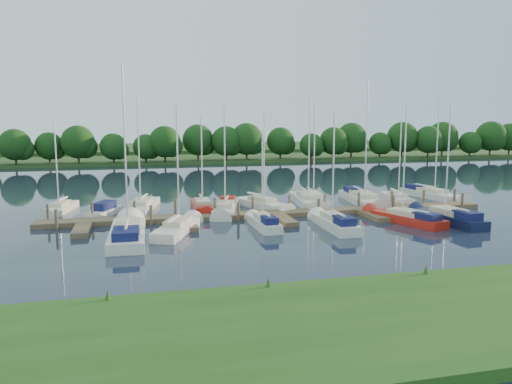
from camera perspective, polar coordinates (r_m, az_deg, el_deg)
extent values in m
plane|color=#181F30|center=(36.83, 5.61, -5.05)|extent=(260.00, 260.00, 0.00)
cube|color=#1D4D16|center=(22.95, 19.28, -13.20)|extent=(90.00, 10.00, 0.50)
cube|color=brown|center=(44.24, 2.19, -2.49)|extent=(40.00, 2.00, 0.40)
cube|color=brown|center=(39.87, -19.30, -4.15)|extent=(1.20, 4.00, 0.40)
cube|color=brown|center=(39.86, -7.76, -3.76)|extent=(1.20, 4.00, 0.40)
cube|color=brown|center=(41.42, 3.33, -3.24)|extent=(1.20, 4.00, 0.40)
cube|color=brown|center=(44.39, 13.27, -2.67)|extent=(1.20, 4.00, 0.40)
cube|color=brown|center=(48.52, 21.73, -2.12)|extent=(1.20, 4.00, 0.40)
cylinder|color=#473D33|center=(44.37, -22.66, -2.57)|extent=(0.24, 0.24, 2.00)
cylinder|color=#473D33|center=(43.95, -18.20, -2.44)|extent=(0.24, 0.24, 2.00)
cylinder|color=#473D33|center=(43.81, -13.69, -2.30)|extent=(0.24, 0.24, 2.00)
cylinder|color=#473D33|center=(43.93, -9.18, -2.14)|extent=(0.24, 0.24, 2.00)
cylinder|color=#473D33|center=(44.32, -4.73, -1.96)|extent=(0.24, 0.24, 2.00)
cylinder|color=#473D33|center=(44.98, -0.37, -1.78)|extent=(0.24, 0.24, 2.00)
cylinder|color=#473D33|center=(45.89, 3.83, -1.60)|extent=(0.24, 0.24, 2.00)
cylinder|color=#473D33|center=(47.03, 7.85, -1.42)|extent=(0.24, 0.24, 2.00)
cylinder|color=#473D33|center=(48.40, 11.65, -1.24)|extent=(0.24, 0.24, 2.00)
cylinder|color=#473D33|center=(49.96, 15.24, -1.06)|extent=(0.24, 0.24, 2.00)
cylinder|color=#473D33|center=(51.71, 18.59, -0.90)|extent=(0.24, 0.24, 2.00)
cylinder|color=#473D33|center=(53.63, 21.72, -0.74)|extent=(0.24, 0.24, 2.00)
cylinder|color=#473D33|center=(41.69, -21.84, -3.19)|extent=(0.24, 0.24, 2.00)
cylinder|color=#473D33|center=(41.27, -11.89, -2.88)|extent=(0.24, 0.24, 2.00)
cylinder|color=#473D33|center=(42.09, -2.04, -2.49)|extent=(0.24, 0.24, 2.00)
cylinder|color=#473D33|center=(44.08, 7.17, -2.06)|extent=(0.24, 0.24, 2.00)
cylinder|color=#473D33|center=(47.10, 15.39, -1.63)|extent=(0.24, 0.24, 2.00)
cylinder|color=#473D33|center=(50.97, 22.48, -1.22)|extent=(0.24, 0.24, 2.00)
cube|color=#204219|center=(109.75, -7.44, 3.97)|extent=(180.00, 30.00, 0.60)
cube|color=#3A5927|center=(134.55, -8.63, 4.90)|extent=(220.00, 40.00, 1.40)
cylinder|color=#38281C|center=(98.37, -25.80, 3.20)|extent=(0.36, 0.36, 2.26)
sphere|color=#143A0F|center=(98.20, -25.90, 4.80)|extent=(5.27, 5.27, 5.27)
sphere|color=#143A0F|center=(98.20, -25.21, 4.40)|extent=(3.76, 3.76, 3.76)
cylinder|color=#38281C|center=(98.93, -22.33, 3.41)|extent=(0.36, 0.36, 2.20)
sphere|color=#143A0F|center=(98.76, -22.42, 4.96)|extent=(5.14, 5.14, 5.14)
sphere|color=#143A0F|center=(98.84, -21.74, 4.58)|extent=(3.67, 3.67, 3.67)
cylinder|color=#38281C|center=(95.52, -18.96, 3.50)|extent=(0.36, 0.36, 2.45)
sphere|color=#143A0F|center=(95.34, -19.04, 5.30)|extent=(5.72, 5.72, 5.72)
sphere|color=#143A0F|center=(95.48, -18.27, 4.85)|extent=(4.09, 4.09, 4.09)
cylinder|color=#38281C|center=(95.92, -16.50, 3.62)|extent=(0.36, 0.36, 2.42)
sphere|color=#143A0F|center=(95.74, -16.58, 5.39)|extent=(5.66, 5.66, 5.66)
sphere|color=#143A0F|center=(95.93, -15.83, 4.94)|extent=(4.04, 4.04, 4.04)
cylinder|color=#38281C|center=(94.83, -12.61, 3.69)|extent=(0.36, 0.36, 2.33)
sphere|color=#143A0F|center=(94.65, -12.67, 5.41)|extent=(5.44, 5.44, 5.44)
sphere|color=#143A0F|center=(94.92, -11.95, 4.97)|extent=(3.89, 3.89, 3.89)
cylinder|color=#38281C|center=(96.88, -10.03, 3.94)|extent=(0.36, 0.36, 2.61)
sphere|color=#143A0F|center=(96.69, -10.08, 5.82)|extent=(6.10, 6.10, 6.10)
sphere|color=#143A0F|center=(97.02, -9.30, 5.34)|extent=(4.36, 4.36, 4.36)
cylinder|color=#38281C|center=(95.12, -6.93, 3.97)|extent=(0.36, 0.36, 2.77)
sphere|color=#143A0F|center=(94.93, -6.96, 6.00)|extent=(6.45, 6.45, 6.45)
sphere|color=#143A0F|center=(95.34, -6.14, 5.47)|extent=(4.61, 4.61, 4.61)
cylinder|color=#38281C|center=(95.67, -3.54, 3.83)|extent=(0.36, 0.36, 2.06)
sphere|color=#143A0F|center=(95.51, -3.55, 5.33)|extent=(4.80, 4.80, 4.80)
sphere|color=#143A0F|center=(95.93, -2.96, 4.94)|extent=(3.43, 3.43, 3.43)
cylinder|color=#38281C|center=(98.95, -0.84, 4.12)|extent=(0.36, 0.36, 2.50)
sphere|color=#143A0F|center=(98.78, -0.85, 5.88)|extent=(5.83, 5.83, 5.83)
sphere|color=#143A0F|center=(99.29, -0.17, 5.42)|extent=(4.16, 4.16, 4.16)
cylinder|color=#38281C|center=(101.14, 3.05, 4.18)|extent=(0.36, 0.36, 2.45)
sphere|color=#143A0F|center=(100.96, 3.07, 5.88)|extent=(5.71, 5.71, 5.71)
sphere|color=#143A0F|center=(101.55, 3.70, 5.43)|extent=(4.08, 4.08, 4.08)
cylinder|color=#38281C|center=(102.02, 5.53, 4.07)|extent=(0.36, 0.36, 2.01)
sphere|color=#143A0F|center=(101.87, 5.55, 5.44)|extent=(4.68, 4.68, 4.68)
sphere|color=#143A0F|center=(102.42, 6.04, 5.08)|extent=(3.34, 3.34, 3.34)
cylinder|color=#38281C|center=(104.82, 8.27, 4.32)|extent=(0.36, 0.36, 2.68)
sphere|color=#143A0F|center=(104.65, 8.31, 6.11)|extent=(6.26, 6.26, 6.26)
sphere|color=#143A0F|center=(105.38, 8.93, 5.62)|extent=(4.47, 4.47, 4.47)
cylinder|color=#38281C|center=(105.93, 11.51, 4.28)|extent=(0.36, 0.36, 2.70)
sphere|color=#143A0F|center=(105.75, 11.56, 6.07)|extent=(6.30, 6.30, 6.30)
sphere|color=#143A0F|center=(106.55, 12.16, 5.58)|extent=(4.50, 4.50, 4.50)
cylinder|color=#38281C|center=(105.87, 13.61, 4.18)|extent=(0.36, 0.36, 2.55)
sphere|color=#143A0F|center=(105.70, 13.67, 5.86)|extent=(5.96, 5.96, 5.96)
sphere|color=#143A0F|center=(106.50, 14.21, 5.40)|extent=(4.26, 4.26, 4.26)
cylinder|color=#38281C|center=(110.27, 15.87, 4.20)|extent=(0.36, 0.36, 2.38)
sphere|color=#143A0F|center=(110.11, 15.93, 5.71)|extent=(5.55, 5.55, 5.55)
sphere|color=#143A0F|center=(110.91, 16.40, 5.30)|extent=(3.96, 3.96, 3.96)
cylinder|color=#38281C|center=(114.79, 18.47, 4.32)|extent=(0.36, 0.36, 2.67)
sphere|color=#143A0F|center=(114.64, 18.54, 5.94)|extent=(6.23, 6.23, 6.23)
sphere|color=#143A0F|center=(115.55, 19.03, 5.49)|extent=(4.45, 4.45, 4.45)
cylinder|color=#38281C|center=(114.99, 21.37, 4.15)|extent=(0.36, 0.36, 2.57)
sphere|color=#143A0F|center=(114.83, 21.45, 5.72)|extent=(6.01, 6.01, 6.01)
sphere|color=#143A0F|center=(115.77, 21.90, 5.29)|extent=(4.29, 4.29, 4.29)
cylinder|color=#38281C|center=(120.79, 22.55, 4.22)|extent=(0.36, 0.36, 2.41)
sphere|color=#143A0F|center=(120.65, 22.63, 5.62)|extent=(5.63, 5.63, 5.63)
sphere|color=#143A0F|center=(121.55, 23.01, 5.23)|extent=(4.02, 4.02, 4.02)
cylinder|color=#38281C|center=(122.28, 24.48, 4.07)|extent=(0.36, 0.36, 2.04)
sphere|color=#143A0F|center=(122.15, 24.55, 5.23)|extent=(4.76, 4.76, 4.76)
sphere|color=#143A0F|center=(122.97, 24.85, 4.91)|extent=(3.40, 3.40, 3.40)
cylinder|color=#38281C|center=(127.26, 26.35, 4.16)|extent=(0.36, 0.36, 2.35)
sphere|color=#143A0F|center=(127.13, 26.44, 5.45)|extent=(5.48, 5.48, 5.48)
sphere|color=#143A0F|center=(128.07, 26.76, 5.09)|extent=(3.91, 3.91, 3.91)
cube|color=silver|center=(49.60, -21.36, -1.94)|extent=(2.66, 5.74, 0.99)
cone|color=silver|center=(47.05, -22.48, -2.53)|extent=(1.16, 2.06, 0.78)
cube|color=beige|center=(49.25, -21.51, -1.29)|extent=(1.65, 2.68, 0.45)
cylinder|color=silver|center=(48.55, -21.84, 2.86)|extent=(0.12, 0.12, 7.48)
cylinder|color=silver|center=(49.97, -21.21, -0.73)|extent=(0.61, 2.46, 0.10)
cylinder|color=silver|center=(49.97, -21.21, -0.73)|extent=(0.65, 2.21, 0.20)
cube|color=silver|center=(46.40, -16.92, -2.40)|extent=(3.21, 4.70, 0.89)
cone|color=silver|center=(44.46, -18.25, -2.92)|extent=(1.23, 1.53, 0.74)
cube|color=#141948|center=(46.28, -16.96, -1.55)|extent=(2.10, 2.74, 0.80)
cube|color=silver|center=(48.70, -12.85, -1.75)|extent=(3.63, 7.56, 0.99)
cone|color=silver|center=(45.21, -13.82, -2.56)|extent=(1.57, 2.71, 1.02)
cube|color=beige|center=(48.25, -12.97, -1.11)|extent=(2.23, 3.54, 0.45)
cylinder|color=silver|center=(47.36, -13.25, 4.54)|extent=(0.12, 0.12, 9.83)
cylinder|color=silver|center=(49.25, -12.71, -0.49)|extent=(0.84, 3.22, 0.10)
cylinder|color=silver|center=(49.25, -12.71, -0.49)|extent=(0.85, 2.88, 0.20)
cube|color=#AD1A10|center=(47.51, -6.21, -1.84)|extent=(1.86, 6.09, 1.03)
cone|color=#AD1A10|center=(44.55, -5.80, -2.51)|extent=(0.91, 2.14, 0.85)
cube|color=beige|center=(47.11, -6.18, -1.13)|extent=(1.35, 2.76, 0.47)
cylinder|color=silver|center=(46.33, -6.22, 3.63)|extent=(0.12, 0.12, 8.16)
cylinder|color=silver|center=(47.94, -6.30, -0.51)|extent=(0.18, 2.72, 0.10)
cylinder|color=silver|center=(47.94, -6.30, -0.51)|extent=(0.27, 2.42, 0.20)
cube|color=silver|center=(46.18, -3.46, -2.10)|extent=(3.65, 7.00, 1.01)
cone|color=silver|center=(42.88, -3.89, -2.91)|extent=(1.55, 2.53, 0.94)
cube|color=beige|center=(45.74, -3.51, -1.40)|extent=(2.19, 3.31, 0.46)
cube|color=maroon|center=(47.91, -3.25, -0.84)|extent=(1.82, 2.31, 0.51)
cylinder|color=silver|center=(44.87, -3.60, 4.09)|extent=(0.12, 0.12, 9.10)
cylinder|color=silver|center=(46.67, -3.39, -0.74)|extent=(0.92, 2.95, 0.10)
cylinder|color=silver|center=(46.67, -3.39, -0.74)|extent=(0.93, 2.65, 0.20)
cube|color=silver|center=(48.20, 0.46, -1.65)|extent=(4.14, 6.64, 1.11)
cone|color=silver|center=(45.70, 2.88, -2.21)|extent=(1.70, 2.43, 0.90)
cube|color=beige|center=(47.82, 0.69, -0.86)|extent=(2.36, 3.20, 0.51)
cylinder|color=silver|center=(47.08, 0.93, 4.14)|extent=(0.12, 0.12, 8.70)
cylinder|color=silver|center=(48.53, 0.00, -0.24)|extent=(1.21, 2.72, 0.10)
cylinder|color=silver|center=(48.53, 0.00, -0.24)|extent=(1.17, 2.46, 0.20)
cube|color=silver|center=(50.57, 5.79, -1.22)|extent=(3.05, 7.81, 1.19)
cone|color=silver|center=(46.92, 6.79, -1.98)|extent=(1.38, 2.77, 1.06)
cube|color=beige|center=(50.08, 5.90, -0.42)|extent=(2.01, 3.59, 0.54)
cylinder|color=silver|center=(49.20, 6.08, 5.25)|extent=(0.12, 0.12, 10.27)
cylinder|color=silver|center=(51.12, 5.63, 0.25)|extent=(0.52, 3.41, 0.10)
cylinder|color=silver|center=(51.12, 5.63, 0.25)|extent=(0.57, 3.04, 0.20)
cube|color=silver|center=(52.37, 6.41, -0.90)|extent=(2.86, 7.20, 1.01)
cone|color=silver|center=(49.01, 7.30, -1.55)|extent=(1.29, 2.56, 0.98)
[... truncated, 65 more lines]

